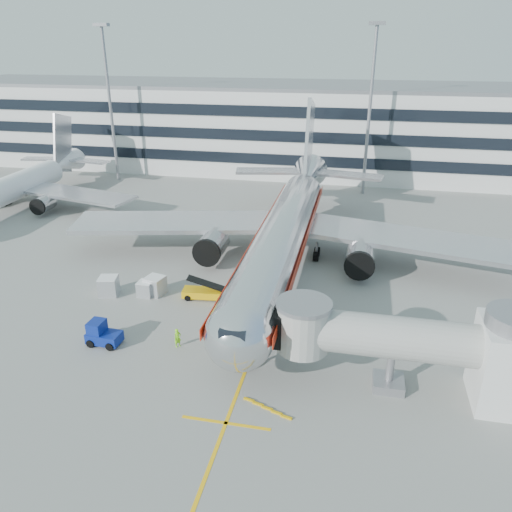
% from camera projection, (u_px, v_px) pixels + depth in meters
% --- Properties ---
extents(ground, '(180.00, 180.00, 0.00)m').
position_uv_depth(ground, '(266.00, 316.00, 45.19)').
color(ground, gray).
rests_on(ground, ground).
extents(lead_in_line, '(0.25, 70.00, 0.01)m').
position_uv_depth(lead_in_line, '(283.00, 270.00, 54.16)').
color(lead_in_line, '#FFB80D').
rests_on(lead_in_line, ground).
extents(stop_bar, '(6.00, 0.25, 0.01)m').
position_uv_depth(stop_bar, '(226.00, 423.00, 32.63)').
color(stop_bar, '#FFB80D').
rests_on(stop_bar, ground).
extents(main_jet, '(50.95, 48.70, 16.06)m').
position_uv_depth(main_jet, '(287.00, 229.00, 54.01)').
color(main_jet, silver).
rests_on(main_jet, ground).
extents(jet_bridge, '(17.80, 4.50, 7.00)m').
position_uv_depth(jet_bridge, '(419.00, 344.00, 34.17)').
color(jet_bridge, silver).
rests_on(jet_bridge, ground).
extents(terminal, '(150.00, 24.25, 15.60)m').
position_uv_depth(terminal, '(324.00, 127.00, 94.06)').
color(terminal, silver).
rests_on(terminal, ground).
extents(light_mast_west, '(2.40, 1.20, 25.45)m').
position_uv_depth(light_mast_west, '(109.00, 92.00, 83.54)').
color(light_mast_west, gray).
rests_on(light_mast_west, ground).
extents(light_mast_centre, '(2.40, 1.20, 25.45)m').
position_uv_depth(light_mast_centre, '(371.00, 98.00, 75.42)').
color(light_mast_centre, gray).
rests_on(light_mast_centre, ground).
extents(second_jet, '(38.21, 36.52, 12.04)m').
position_uv_depth(second_jet, '(10.00, 189.00, 72.35)').
color(second_jet, white).
rests_on(second_jet, ground).
extents(belt_loader, '(4.68, 2.03, 2.21)m').
position_uv_depth(belt_loader, '(205.00, 292.00, 48.15)').
color(belt_loader, '#DDA609').
rests_on(belt_loader, ground).
extents(baggage_tug, '(2.81, 1.88, 2.05)m').
position_uv_depth(baggage_tug, '(102.00, 334.00, 40.82)').
color(baggage_tug, navy).
rests_on(baggage_tug, ground).
extents(cargo_container_left, '(1.45, 1.45, 1.51)m').
position_uv_depth(cargo_container_left, '(146.00, 289.00, 48.57)').
color(cargo_container_left, '#BABCC2').
rests_on(cargo_container_left, ground).
extents(cargo_container_right, '(2.06, 2.06, 1.81)m').
position_uv_depth(cargo_container_right, '(155.00, 285.00, 48.86)').
color(cargo_container_right, '#BABCC2').
rests_on(cargo_container_right, ground).
extents(cargo_container_front, '(2.08, 2.08, 1.86)m').
position_uv_depth(cargo_container_front, '(109.00, 286.00, 48.71)').
color(cargo_container_front, '#BABCC2').
rests_on(cargo_container_front, ground).
extents(ramp_worker, '(0.68, 0.70, 1.63)m').
position_uv_depth(ramp_worker, '(178.00, 338.00, 40.46)').
color(ramp_worker, '#87F019').
rests_on(ramp_worker, ground).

